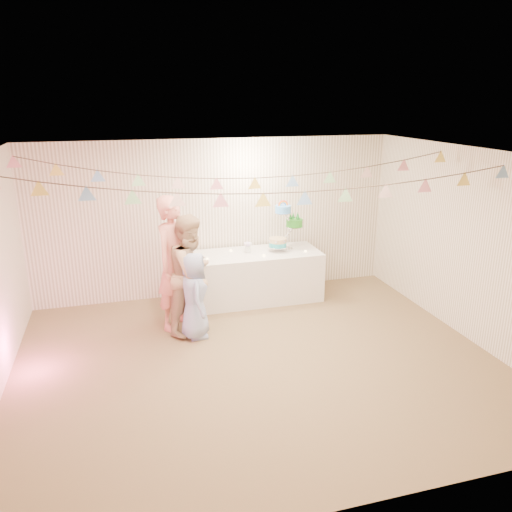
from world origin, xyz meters
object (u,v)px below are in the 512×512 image
object	(u,v)px
table	(254,276)
cake_stand	(286,230)
person_child	(194,296)
person_adult_a	(175,263)
person_adult_b	(192,274)

from	to	relation	value
table	cake_stand	distance (m)	0.92
person_child	person_adult_a	bearing A→B (deg)	26.13
cake_stand	person_adult_a	size ratio (longest dim) A/B	0.40
cake_stand	person_adult_a	bearing A→B (deg)	-158.96
table	person_child	size ratio (longest dim) A/B	1.75
cake_stand	person_adult_b	bearing A→B (deg)	-151.65
cake_stand	person_adult_b	world-z (taller)	person_adult_b
person_adult_a	person_child	xyz separation A→B (m)	(0.20, -0.40, -0.36)
person_adult_b	table	bearing A→B (deg)	-14.38
cake_stand	person_adult_b	distance (m)	1.95
table	cake_stand	size ratio (longest dim) A/B	2.78
table	person_adult_b	size ratio (longest dim) A/B	1.26
table	person_adult_a	distance (m)	1.62
table	person_adult_b	xyz separation A→B (m)	(-1.15, -0.87, 0.45)
person_adult_a	person_adult_b	distance (m)	0.30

